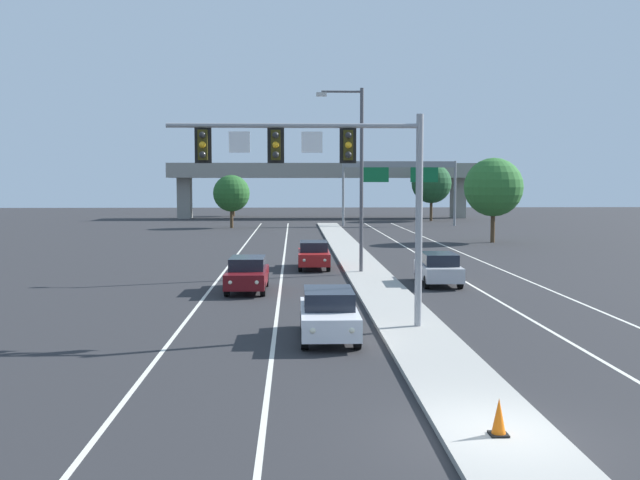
% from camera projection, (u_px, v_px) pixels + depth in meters
% --- Properties ---
extents(ground_plane, '(260.00, 260.00, 0.00)m').
position_uv_depth(ground_plane, '(498.00, 438.00, 14.38)').
color(ground_plane, '#28282B').
extents(median_island, '(2.40, 110.00, 0.15)m').
position_uv_depth(median_island, '(384.00, 294.00, 32.31)').
color(median_island, '#9E9B93').
rests_on(median_island, ground).
extents(lane_stripe_oncoming_center, '(0.14, 100.00, 0.01)m').
position_uv_depth(lane_stripe_oncoming_center, '(282.00, 276.00, 39.11)').
color(lane_stripe_oncoming_center, silver).
rests_on(lane_stripe_oncoming_center, ground).
extents(lane_stripe_receding_center, '(0.14, 100.00, 0.01)m').
position_uv_depth(lane_stripe_receding_center, '(454.00, 275.00, 39.46)').
color(lane_stripe_receding_center, silver).
rests_on(lane_stripe_receding_center, ground).
extents(edge_stripe_left, '(0.14, 100.00, 0.01)m').
position_uv_depth(edge_stripe_left, '(220.00, 276.00, 38.99)').
color(edge_stripe_left, silver).
rests_on(edge_stripe_left, ground).
extents(edge_stripe_right, '(0.14, 100.00, 0.01)m').
position_uv_depth(edge_stripe_right, '(514.00, 275.00, 39.58)').
color(edge_stripe_right, silver).
rests_on(edge_stripe_right, ground).
extents(overhead_signal_mast, '(8.59, 0.44, 7.20)m').
position_uv_depth(overhead_signal_mast, '(329.00, 168.00, 24.28)').
color(overhead_signal_mast, gray).
rests_on(overhead_signal_mast, median_island).
extents(street_lamp_median, '(2.58, 0.28, 10.00)m').
position_uv_depth(street_lamp_median, '(357.00, 169.00, 39.51)').
color(street_lamp_median, '#4C4C51').
rests_on(street_lamp_median, median_island).
extents(car_oncoming_white, '(1.83, 4.47, 1.58)m').
position_uv_depth(car_oncoming_white, '(329.00, 313.00, 23.48)').
color(car_oncoming_white, silver).
rests_on(car_oncoming_white, ground).
extents(car_oncoming_darkred, '(1.87, 4.49, 1.58)m').
position_uv_depth(car_oncoming_darkred, '(247.00, 274.00, 33.66)').
color(car_oncoming_darkred, '#5B0F14').
rests_on(car_oncoming_darkred, ground).
extents(car_oncoming_red, '(1.85, 4.48, 1.58)m').
position_uv_depth(car_oncoming_red, '(314.00, 254.00, 42.54)').
color(car_oncoming_red, maroon).
rests_on(car_oncoming_red, ground).
extents(car_receding_silver, '(1.92, 4.51, 1.58)m').
position_uv_depth(car_receding_silver, '(438.00, 268.00, 35.81)').
color(car_receding_silver, '#B7B7BC').
rests_on(car_receding_silver, ground).
extents(traffic_cone_median_nose, '(0.36, 0.36, 0.74)m').
position_uv_depth(traffic_cone_median_nose, '(499.00, 417.00, 14.08)').
color(traffic_cone_median_nose, black).
rests_on(traffic_cone_median_nose, median_island).
extents(highway_sign_gantry, '(13.28, 0.42, 7.50)m').
position_uv_depth(highway_sign_gantry, '(399.00, 172.00, 83.52)').
color(highway_sign_gantry, gray).
rests_on(highway_sign_gantry, ground).
extents(overpass_bridge, '(42.40, 6.40, 7.65)m').
position_uv_depth(overpass_bridge, '(322.00, 177.00, 101.15)').
color(overpass_bridge, gray).
rests_on(overpass_bridge, ground).
extents(tree_far_right_c, '(4.90, 4.90, 7.09)m').
position_uv_depth(tree_far_right_c, '(493.00, 187.00, 60.44)').
color(tree_far_right_c, '#4C3823').
rests_on(tree_far_right_c, ground).
extents(tree_far_right_b, '(5.18, 5.18, 7.49)m').
position_uv_depth(tree_far_right_b, '(431.00, 183.00, 93.89)').
color(tree_far_right_b, '#4C3823').
rests_on(tree_far_right_b, ground).
extents(tree_far_left_b, '(3.38, 3.38, 4.89)m').
position_uv_depth(tree_far_left_b, '(233.00, 195.00, 107.04)').
color(tree_far_left_b, '#4C3823').
rests_on(tree_far_left_b, ground).
extents(tree_far_left_a, '(4.05, 4.05, 5.85)m').
position_uv_depth(tree_far_left_a, '(231.00, 193.00, 79.70)').
color(tree_far_left_a, '#4C3823').
rests_on(tree_far_left_a, ground).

